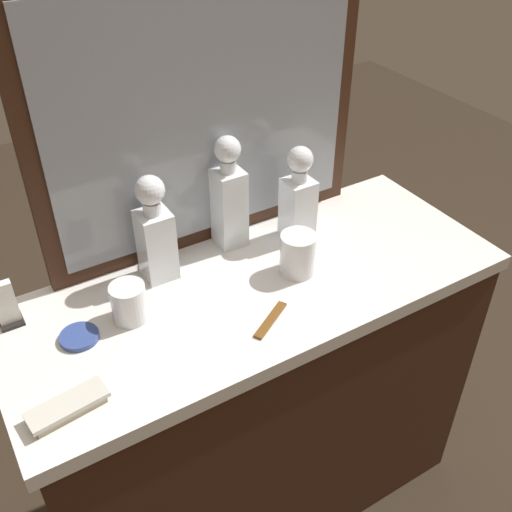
{
  "coord_description": "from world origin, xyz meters",
  "views": [
    {
      "loc": [
        -0.57,
        -0.94,
        1.78
      ],
      "look_at": [
        0.0,
        0.0,
        0.95
      ],
      "focal_mm": 42.13,
      "sensor_mm": 36.0,
      "label": 1
    }
  ],
  "objects": [
    {
      "name": "crystal_tumbler_far_right",
      "position": [
        -0.3,
        0.04,
        0.91
      ],
      "size": [
        0.08,
        0.08,
        0.09
      ],
      "color": "white",
      "rests_on": "dresser"
    },
    {
      "name": "crystal_tumbler_right",
      "position": [
        0.11,
        -0.01,
        0.92
      ],
      "size": [
        0.09,
        0.09,
        0.1
      ],
      "color": "white",
      "rests_on": "dresser"
    },
    {
      "name": "ground_plane",
      "position": [
        0.0,
        0.0,
        0.0
      ],
      "size": [
        6.0,
        6.0,
        0.0
      ],
      "primitive_type": "plane",
      "color": "#2D2319"
    },
    {
      "name": "dresser",
      "position": [
        0.0,
        0.0,
        0.44
      ],
      "size": [
        1.21,
        0.49,
        0.87
      ],
      "color": "#381E11",
      "rests_on": "ground_plane"
    },
    {
      "name": "dresser_mirror",
      "position": [
        0.0,
        0.23,
        1.21
      ],
      "size": [
        0.84,
        0.03,
        0.68
      ],
      "color": "#381E11",
      "rests_on": "dresser"
    },
    {
      "name": "crystal_decanter_rear",
      "position": [
        -0.18,
        0.15,
        0.98
      ],
      "size": [
        0.08,
        0.08,
        0.27
      ],
      "color": "white",
      "rests_on": "dresser"
    },
    {
      "name": "crystal_decanter_far_left",
      "position": [
        0.2,
        0.12,
        0.98
      ],
      "size": [
        0.07,
        0.07,
        0.26
      ],
      "color": "white",
      "rests_on": "dresser"
    },
    {
      "name": "silver_brush_rear",
      "position": [
        -0.5,
        -0.14,
        0.89
      ],
      "size": [
        0.16,
        0.07,
        0.02
      ],
      "color": "#B7A88C",
      "rests_on": "dresser"
    },
    {
      "name": "crystal_decanter_left",
      "position": [
        0.03,
        0.18,
        1.0
      ],
      "size": [
        0.07,
        0.07,
        0.3
      ],
      "color": "white",
      "rests_on": "dresser"
    },
    {
      "name": "napkin_holder",
      "position": [
        -0.53,
        0.16,
        0.92
      ],
      "size": [
        0.05,
        0.05,
        0.11
      ],
      "color": "black",
      "rests_on": "dresser"
    },
    {
      "name": "tortoiseshell_comb",
      "position": [
        -0.04,
        -0.13,
        0.88
      ],
      "size": [
        0.12,
        0.08,
        0.01
      ],
      "color": "brown",
      "rests_on": "dresser"
    },
    {
      "name": "porcelain_dish",
      "position": [
        -0.42,
        0.03,
        0.88
      ],
      "size": [
        0.08,
        0.08,
        0.01
      ],
      "color": "#33478C",
      "rests_on": "dresser"
    }
  ]
}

